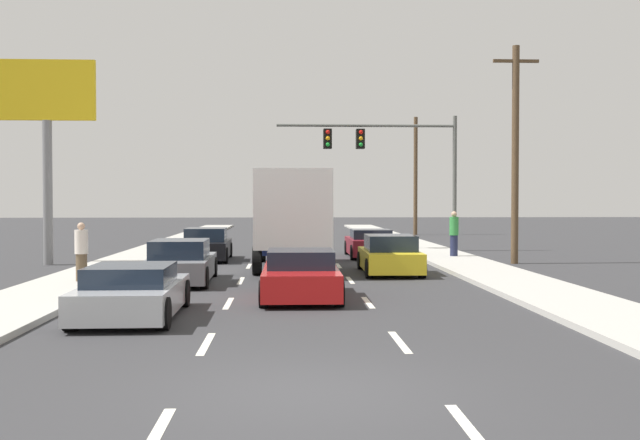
{
  "coord_description": "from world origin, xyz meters",
  "views": [
    {
      "loc": [
        -0.31,
        -9.51,
        2.52
      ],
      "look_at": [
        0.64,
        10.79,
        1.96
      ],
      "focal_mm": 41.27,
      "sensor_mm": 36.0,
      "label": 1
    }
  ],
  "objects_px": {
    "car_black": "(207,246)",
    "utility_pole_far": "(416,174)",
    "car_yellow": "(390,256)",
    "car_red": "(301,276)",
    "car_maroon": "(370,244)",
    "car_gray": "(181,263)",
    "traffic_signal_mast": "(381,149)",
    "pedestrian_near_corner": "(454,233)",
    "box_truck": "(292,213)",
    "pedestrian_mid_block": "(81,252)",
    "car_silver": "(132,293)",
    "roadside_billboard": "(47,121)",
    "utility_pole_mid": "(515,152)"
  },
  "relations": [
    {
      "from": "car_black",
      "to": "utility_pole_far",
      "type": "bearing_deg",
      "value": 59.88
    },
    {
      "from": "utility_pole_far",
      "to": "car_yellow",
      "type": "bearing_deg",
      "value": -101.86
    },
    {
      "from": "car_red",
      "to": "utility_pole_far",
      "type": "bearing_deg",
      "value": 75.12
    },
    {
      "from": "car_maroon",
      "to": "car_yellow",
      "type": "relative_size",
      "value": 1.02
    },
    {
      "from": "car_gray",
      "to": "traffic_signal_mast",
      "type": "xyz_separation_m",
      "value": [
        7.81,
        13.36,
        4.37
      ]
    },
    {
      "from": "car_maroon",
      "to": "car_black",
      "type": "bearing_deg",
      "value": -168.39
    },
    {
      "from": "car_red",
      "to": "car_yellow",
      "type": "distance_m",
      "value": 6.89
    },
    {
      "from": "car_black",
      "to": "traffic_signal_mast",
      "type": "distance_m",
      "value": 10.38
    },
    {
      "from": "traffic_signal_mast",
      "to": "pedestrian_near_corner",
      "type": "relative_size",
      "value": 4.67
    },
    {
      "from": "box_truck",
      "to": "pedestrian_mid_block",
      "type": "relative_size",
      "value": 4.77
    },
    {
      "from": "car_silver",
      "to": "pedestrian_near_corner",
      "type": "xyz_separation_m",
      "value": [
        10.36,
        14.97,
        0.55
      ]
    },
    {
      "from": "car_gray",
      "to": "pedestrian_near_corner",
      "type": "xyz_separation_m",
      "value": [
        10.28,
        8.34,
        0.49
      ]
    },
    {
      "from": "car_silver",
      "to": "pedestrian_mid_block",
      "type": "distance_m",
      "value": 6.59
    },
    {
      "from": "car_silver",
      "to": "roadside_billboard",
      "type": "relative_size",
      "value": 0.53
    },
    {
      "from": "car_yellow",
      "to": "traffic_signal_mast",
      "type": "bearing_deg",
      "value": 84.28
    },
    {
      "from": "car_gray",
      "to": "utility_pole_mid",
      "type": "bearing_deg",
      "value": 26.7
    },
    {
      "from": "utility_pole_mid",
      "to": "car_black",
      "type": "bearing_deg",
      "value": 170.24
    },
    {
      "from": "car_gray",
      "to": "traffic_signal_mast",
      "type": "relative_size",
      "value": 0.51
    },
    {
      "from": "utility_pole_far",
      "to": "car_maroon",
      "type": "bearing_deg",
      "value": -105.46
    },
    {
      "from": "box_truck",
      "to": "pedestrian_near_corner",
      "type": "xyz_separation_m",
      "value": [
        6.88,
        4.16,
        -0.93
      ]
    },
    {
      "from": "pedestrian_near_corner",
      "to": "utility_pole_far",
      "type": "bearing_deg",
      "value": 84.18
    },
    {
      "from": "box_truck",
      "to": "pedestrian_mid_block",
      "type": "bearing_deg",
      "value": -142.14
    },
    {
      "from": "car_maroon",
      "to": "pedestrian_near_corner",
      "type": "relative_size",
      "value": 2.26
    },
    {
      "from": "car_red",
      "to": "pedestrian_near_corner",
      "type": "distance_m",
      "value": 13.76
    },
    {
      "from": "box_truck",
      "to": "car_gray",
      "type": "bearing_deg",
      "value": -129.17
    },
    {
      "from": "car_black",
      "to": "traffic_signal_mast",
      "type": "height_order",
      "value": "traffic_signal_mast"
    },
    {
      "from": "car_black",
      "to": "car_red",
      "type": "relative_size",
      "value": 1.01
    },
    {
      "from": "pedestrian_mid_block",
      "to": "pedestrian_near_corner",
      "type": "bearing_deg",
      "value": 34.48
    },
    {
      "from": "roadside_billboard",
      "to": "car_maroon",
      "type": "bearing_deg",
      "value": 14.32
    },
    {
      "from": "car_black",
      "to": "car_red",
      "type": "height_order",
      "value": "car_black"
    },
    {
      "from": "car_black",
      "to": "pedestrian_mid_block",
      "type": "distance_m",
      "value": 9.28
    },
    {
      "from": "car_black",
      "to": "car_red",
      "type": "xyz_separation_m",
      "value": [
        3.66,
        -11.89,
        -0.04
      ]
    },
    {
      "from": "traffic_signal_mast",
      "to": "pedestrian_mid_block",
      "type": "height_order",
      "value": "traffic_signal_mast"
    },
    {
      "from": "utility_pole_mid",
      "to": "car_yellow",
      "type": "bearing_deg",
      "value": -146.27
    },
    {
      "from": "car_black",
      "to": "car_silver",
      "type": "xyz_separation_m",
      "value": [
        0.02,
        -14.86,
        -0.07
      ]
    },
    {
      "from": "car_gray",
      "to": "car_maroon",
      "type": "bearing_deg",
      "value": 54.58
    },
    {
      "from": "car_yellow",
      "to": "car_gray",
      "type": "bearing_deg",
      "value": -159.75
    },
    {
      "from": "car_black",
      "to": "car_maroon",
      "type": "distance_m",
      "value": 7.13
    },
    {
      "from": "car_black",
      "to": "utility_pole_far",
      "type": "relative_size",
      "value": 0.51
    },
    {
      "from": "car_red",
      "to": "pedestrian_near_corner",
      "type": "bearing_deg",
      "value": 60.71
    },
    {
      "from": "car_yellow",
      "to": "pedestrian_near_corner",
      "type": "xyz_separation_m",
      "value": [
        3.56,
        5.86,
        0.49
      ]
    },
    {
      "from": "car_maroon",
      "to": "roadside_billboard",
      "type": "distance_m",
      "value": 14.17
    },
    {
      "from": "car_silver",
      "to": "box_truck",
      "type": "height_order",
      "value": "box_truck"
    },
    {
      "from": "traffic_signal_mast",
      "to": "utility_pole_far",
      "type": "relative_size",
      "value": 1.05
    },
    {
      "from": "car_gray",
      "to": "utility_pole_far",
      "type": "height_order",
      "value": "utility_pole_far"
    },
    {
      "from": "car_yellow",
      "to": "roadside_billboard",
      "type": "xyz_separation_m",
      "value": [
        -12.69,
        3.92,
        4.95
      ]
    },
    {
      "from": "box_truck",
      "to": "car_yellow",
      "type": "distance_m",
      "value": 3.99
    },
    {
      "from": "pedestrian_near_corner",
      "to": "pedestrian_mid_block",
      "type": "bearing_deg",
      "value": -145.52
    },
    {
      "from": "car_silver",
      "to": "traffic_signal_mast",
      "type": "distance_m",
      "value": 21.94
    },
    {
      "from": "car_red",
      "to": "pedestrian_near_corner",
      "type": "xyz_separation_m",
      "value": [
        6.72,
        11.99,
        0.52
      ]
    }
  ]
}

